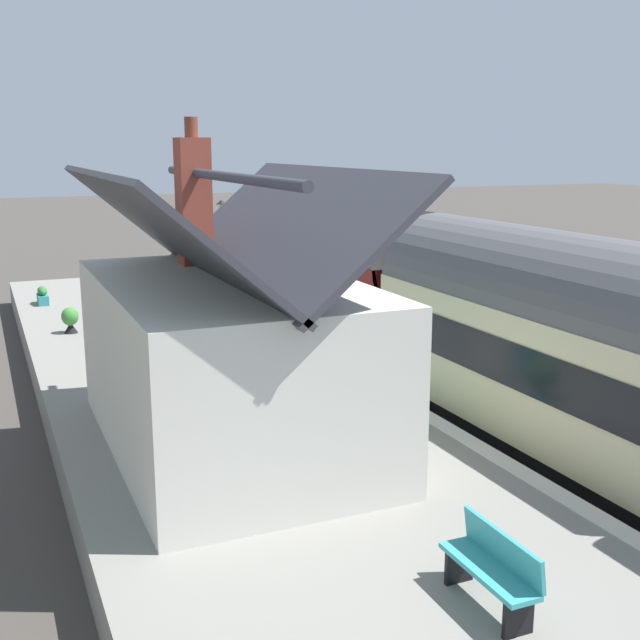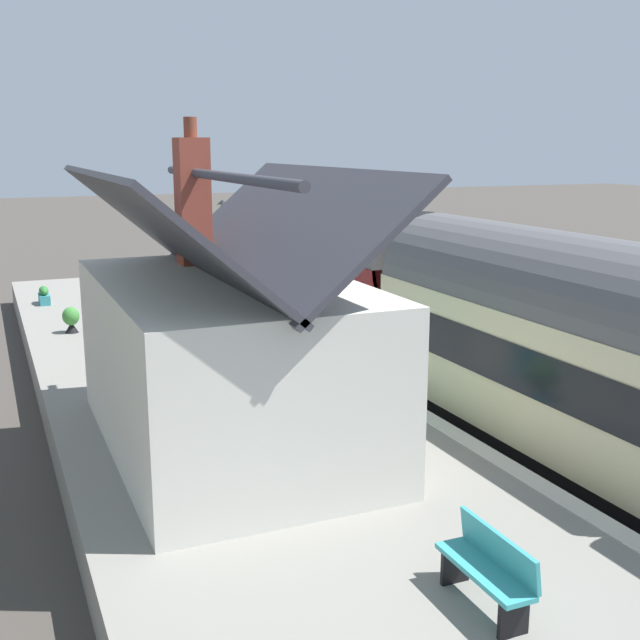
% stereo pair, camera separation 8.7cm
% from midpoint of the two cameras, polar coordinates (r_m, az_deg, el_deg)
% --- Properties ---
extents(ground_plane, '(160.00, 160.00, 0.00)m').
position_cam_midpoint_polar(ground_plane, '(18.41, 5.85, -5.98)').
color(ground_plane, '#423D38').
extents(platform, '(32.00, 6.75, 0.82)m').
position_cam_midpoint_polar(platform, '(16.67, -7.44, -6.53)').
color(platform, gray).
rests_on(platform, ground).
extents(platform_edge_coping, '(32.00, 0.36, 0.02)m').
position_cam_midpoint_polar(platform_edge_coping, '(17.64, 2.56, -3.93)').
color(platform_edge_coping, beige).
rests_on(platform_edge_coping, platform).
extents(rail_near, '(52.00, 0.08, 0.14)m').
position_cam_midpoint_polar(rail_near, '(19.20, 10.10, -5.10)').
color(rail_near, gray).
rests_on(rail_near, ground).
extents(rail_far, '(52.00, 0.08, 0.14)m').
position_cam_midpoint_polar(rail_far, '(18.47, 6.35, -5.69)').
color(rail_far, gray).
rests_on(rail_far, ground).
extents(train, '(27.85, 2.73, 4.32)m').
position_cam_midpoint_polar(train, '(15.44, 15.48, -1.45)').
color(train, black).
rests_on(train, ground).
extents(station_building, '(7.05, 4.13, 5.49)m').
position_cam_midpoint_polar(station_building, '(13.31, -6.88, -2.50)').
color(station_building, silver).
rests_on(station_building, platform).
extents(bench_platform_end, '(1.40, 0.44, 0.88)m').
position_cam_midpoint_polar(bench_platform_end, '(9.27, 12.10, -17.06)').
color(bench_platform_end, teal).
rests_on(bench_platform_end, platform).
extents(bench_near_building, '(1.42, 0.50, 0.88)m').
position_cam_midpoint_polar(bench_near_building, '(21.05, -9.69, -0.06)').
color(bench_near_building, teal).
rests_on(bench_near_building, platform).
extents(planter_edge_far, '(0.84, 0.32, 0.57)m').
position_cam_midpoint_polar(planter_edge_far, '(26.83, -19.50, 1.67)').
color(planter_edge_far, teal).
rests_on(planter_edge_far, platform).
extents(planter_bench_left, '(0.65, 0.65, 0.88)m').
position_cam_midpoint_polar(planter_bench_left, '(14.32, 4.04, -5.92)').
color(planter_bench_left, teal).
rests_on(planter_bench_left, platform).
extents(planter_by_door, '(0.45, 0.45, 0.71)m').
position_cam_midpoint_polar(planter_by_door, '(22.44, -17.72, 0.03)').
color(planter_by_door, black).
rests_on(planter_by_door, platform).
extents(planter_bench_right, '(0.63, 0.63, 0.91)m').
position_cam_midpoint_polar(planter_bench_right, '(20.59, -13.73, -0.47)').
color(planter_bench_right, '#9E5138').
rests_on(planter_bench_right, platform).
extents(lamp_post_platform, '(0.32, 0.50, 3.40)m').
position_cam_midpoint_polar(lamp_post_platform, '(24.20, -7.19, 6.26)').
color(lamp_post_platform, black).
rests_on(lamp_post_platform, platform).
extents(station_sign_board, '(0.96, 0.06, 1.57)m').
position_cam_midpoint_polar(station_sign_board, '(19.67, -2.31, 1.35)').
color(station_sign_board, black).
rests_on(station_sign_board, platform).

